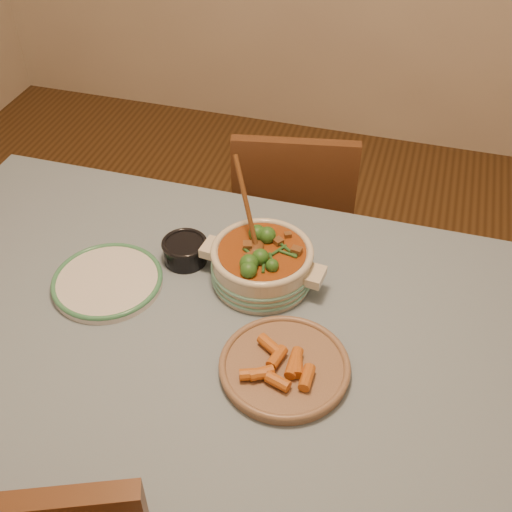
% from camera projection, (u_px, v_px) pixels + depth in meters
% --- Properties ---
extents(floor, '(4.50, 4.50, 0.00)m').
position_uv_depth(floor, '(216.00, 496.00, 1.98)').
color(floor, '#432913').
rests_on(floor, ground).
extents(dining_table, '(1.68, 1.08, 0.76)m').
position_uv_depth(dining_table, '(204.00, 358.00, 1.54)').
color(dining_table, brown).
rests_on(dining_table, floor).
extents(stew_casserole, '(0.32, 0.27, 0.30)m').
position_uv_depth(stew_casserole, '(262.00, 261.00, 1.57)').
color(stew_casserole, beige).
rests_on(stew_casserole, dining_table).
extents(white_plate, '(0.35, 0.35, 0.02)m').
position_uv_depth(white_plate, '(107.00, 281.00, 1.59)').
color(white_plate, silver).
rests_on(white_plate, dining_table).
extents(condiment_bowl, '(0.14, 0.14, 0.06)m').
position_uv_depth(condiment_bowl, '(185.00, 250.00, 1.64)').
color(condiment_bowl, black).
rests_on(condiment_bowl, dining_table).
extents(fried_plate, '(0.33, 0.33, 0.05)m').
position_uv_depth(fried_plate, '(285.00, 365.00, 1.38)').
color(fried_plate, '#8E6C4E').
rests_on(fried_plate, dining_table).
extents(chair_far, '(0.46, 0.46, 0.85)m').
position_uv_depth(chair_far, '(293.00, 216.00, 2.25)').
color(chair_far, brown).
rests_on(chair_far, floor).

